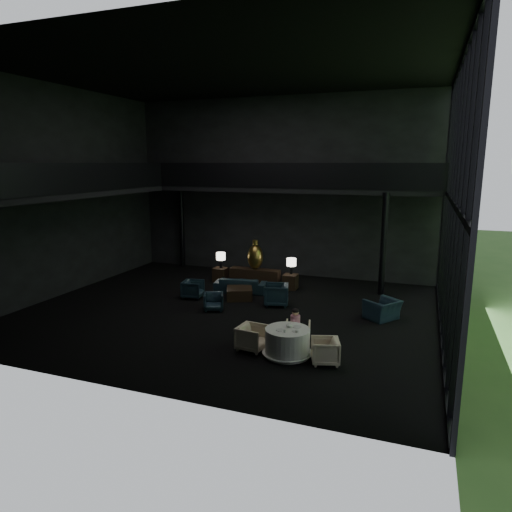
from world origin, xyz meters
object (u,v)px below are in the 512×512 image
(side_table_left, at_px, (220,275))
(dining_chair_east, at_px, (325,351))
(side_table_right, at_px, (290,282))
(coffee_table, at_px, (240,293))
(table_lamp_right, at_px, (291,263))
(console, at_px, (255,277))
(lounge_armchair_east, at_px, (276,292))
(dining_table, at_px, (287,344))
(dining_chair_north, at_px, (298,333))
(window_armchair, at_px, (382,307))
(bronze_urn, at_px, (255,257))
(dining_chair_west, at_px, (252,337))
(lounge_armchair_west, at_px, (193,289))
(sofa, at_px, (240,282))
(table_lamp_left, at_px, (221,257))
(lounge_armchair_south, at_px, (214,302))
(child, at_px, (295,319))

(side_table_left, height_order, dining_chair_east, dining_chair_east)
(side_table_right, bearing_deg, coffee_table, -126.02)
(table_lamp_right, bearing_deg, side_table_right, -90.00)
(console, height_order, side_table_left, console)
(dining_chair_east, bearing_deg, lounge_armchair_east, -164.75)
(dining_table, bearing_deg, dining_chair_north, 86.32)
(console, relative_size, window_armchair, 2.21)
(console, bearing_deg, coffee_table, -85.85)
(table_lamp_right, bearing_deg, coffee_table, -124.68)
(bronze_urn, height_order, dining_chair_west, bronze_urn)
(lounge_armchair_west, bearing_deg, side_table_right, -61.06)
(sofa, bearing_deg, dining_chair_north, 119.93)
(window_armchair, xyz_separation_m, dining_chair_west, (-3.16, -3.83, -0.06))
(coffee_table, bearing_deg, side_table_left, 130.03)
(table_lamp_right, height_order, coffee_table, table_lamp_right)
(side_table_right, distance_m, dining_chair_west, 6.39)
(dining_table, distance_m, dining_chair_east, 1.05)
(lounge_armchair_east, bearing_deg, sofa, -135.92)
(console, distance_m, side_table_left, 1.60)
(table_lamp_left, relative_size, side_table_right, 1.09)
(window_armchair, bearing_deg, console, -79.48)
(bronze_urn, bearing_deg, lounge_armchair_south, -92.67)
(coffee_table, bearing_deg, lounge_armchair_south, -101.54)
(side_table_left, bearing_deg, dining_chair_west, -58.70)
(coffee_table, bearing_deg, sofa, 109.78)
(table_lamp_right, xyz_separation_m, dining_chair_east, (2.80, -6.62, -0.75))
(window_armchair, height_order, dining_chair_west, window_armchair)
(lounge_armchair_west, xyz_separation_m, child, (4.89, -3.02, 0.38))
(bronze_urn, bearing_deg, sofa, -96.75)
(bronze_urn, height_order, dining_chair_north, bronze_urn)
(console, bearing_deg, sofa, -96.99)
(bronze_urn, relative_size, dining_chair_east, 1.87)
(console, bearing_deg, table_lamp_right, -0.56)
(window_armchair, bearing_deg, dining_table, 7.37)
(coffee_table, bearing_deg, table_lamp_left, 129.16)
(side_table_right, height_order, lounge_armchair_south, side_table_right)
(bronze_urn, xyz_separation_m, sofa, (-0.15, -1.30, -0.82))
(coffee_table, bearing_deg, side_table_right, 53.98)
(table_lamp_right, bearing_deg, dining_chair_west, -83.63)
(side_table_right, bearing_deg, side_table_left, 178.28)
(lounge_armchair_east, relative_size, child, 1.63)
(table_lamp_left, relative_size, lounge_armchair_south, 1.10)
(side_table_left, relative_size, dining_table, 0.45)
(window_armchair, distance_m, dining_table, 4.43)
(side_table_right, bearing_deg, bronze_urn, 174.25)
(side_table_left, height_order, dining_chair_west, dining_chair_west)
(lounge_armchair_east, distance_m, dining_table, 4.44)
(sofa, distance_m, lounge_armchair_east, 2.19)
(side_table_left, relative_size, window_armchair, 0.62)
(dining_chair_east, bearing_deg, side_table_left, -154.88)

